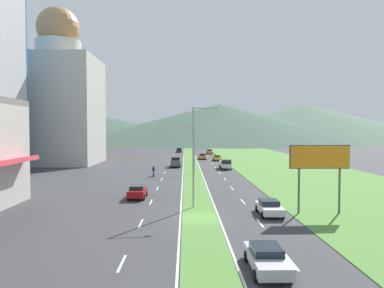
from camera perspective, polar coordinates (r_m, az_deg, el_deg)
ground_plane at (r=33.04m, az=1.23°, el=-11.70°), size 600.00×600.00×0.00m
grass_median at (r=92.39m, az=-0.27°, el=-2.68°), size 3.20×240.00×0.06m
grass_verge_right at (r=94.94m, az=12.28°, el=-2.60°), size 24.00×240.00×0.06m
lane_dash_left_1 at (r=22.90m, az=-11.12°, el=-18.13°), size 0.16×2.80×0.01m
lane_dash_left_2 at (r=31.50m, az=-8.16°, el=-12.41°), size 0.16×2.80×0.01m
lane_dash_left_3 at (r=40.31m, az=-6.55°, el=-9.16°), size 0.16×2.80×0.01m
lane_dash_left_4 at (r=49.23m, az=-5.53°, el=-7.07°), size 0.16×2.80×0.01m
lane_dash_left_5 at (r=58.20m, az=-4.83°, el=-5.62°), size 0.16×2.80×0.01m
lane_dash_left_6 at (r=67.21m, az=-4.32°, el=-4.56°), size 0.16×2.80×0.01m
lane_dash_left_7 at (r=76.24m, az=-3.93°, el=-3.75°), size 0.16×2.80×0.01m
lane_dash_left_8 at (r=85.28m, az=-3.63°, el=-3.12°), size 0.16×2.80×0.01m
lane_dash_left_9 at (r=94.34m, az=-3.38°, el=-2.60°), size 0.16×2.80×0.01m
lane_dash_left_10 at (r=103.40m, az=-3.18°, el=-2.18°), size 0.16×2.80×0.01m
lane_dash_left_11 at (r=112.47m, az=-3.01°, el=-1.82°), size 0.16×2.80×0.01m
lane_dash_left_12 at (r=121.54m, az=-2.87°, el=-1.52°), size 0.16×2.80×0.01m
lane_dash_left_13 at (r=130.62m, az=-2.74°, el=-1.25°), size 0.16×2.80×0.01m
lane_dash_left_14 at (r=139.70m, az=-2.63°, el=-1.03°), size 0.16×2.80×0.01m
lane_dash_right_1 at (r=23.47m, az=15.56°, el=-17.65°), size 0.16×2.80×0.01m
lane_dash_right_2 at (r=31.91m, az=10.77°, el=-12.23°), size 0.16×2.80×0.01m
lane_dash_right_3 at (r=40.64m, az=8.11°, el=-9.07°), size 0.16×2.80×0.01m
lane_dash_right_4 at (r=49.50m, az=6.42°, el=-7.02°), size 0.16×2.80×0.01m
lane_dash_right_5 at (r=58.43m, az=5.25°, el=-5.59°), size 0.16×2.80×0.01m
lane_dash_right_6 at (r=67.41m, az=4.39°, el=-4.54°), size 0.16×2.80×0.01m
lane_dash_right_7 at (r=76.41m, az=3.74°, el=-3.74°), size 0.16×2.80×0.01m
lane_dash_right_8 at (r=85.44m, az=3.23°, el=-3.11°), size 0.16×2.80×0.01m
lane_dash_right_9 at (r=94.48m, az=2.82°, el=-2.59°), size 0.16×2.80×0.01m
lane_dash_right_10 at (r=103.53m, az=2.47°, el=-2.17°), size 0.16×2.80×0.01m
lane_dash_right_11 at (r=112.59m, az=2.19°, el=-1.81°), size 0.16×2.80×0.01m
lane_dash_right_12 at (r=121.65m, az=1.94°, el=-1.51°), size 0.16×2.80×0.01m
lane_dash_right_13 at (r=130.72m, az=1.73°, el=-1.25°), size 0.16×2.80×0.01m
lane_dash_right_14 at (r=139.79m, az=1.55°, el=-1.02°), size 0.16×2.80×0.01m
edge_line_median_left at (r=92.38m, az=-1.35°, el=-2.70°), size 0.16×240.00×0.01m
edge_line_median_right at (r=92.43m, az=0.82°, el=-2.70°), size 0.16×240.00×0.01m
domed_building at (r=90.51m, az=-20.38°, el=6.58°), size 17.84×17.84×36.63m
midrise_colored at (r=108.89m, az=-18.10°, el=2.78°), size 12.44×12.44×18.41m
hill_far_left at (r=313.82m, az=-14.50°, el=2.54°), size 208.89×208.89×20.03m
hill_far_center at (r=255.23m, az=4.28°, el=3.41°), size 205.62×205.62×26.37m
hill_far_right at (r=297.53m, az=17.21°, el=3.32°), size 208.59×208.59×28.15m
street_lamp_near at (r=36.41m, az=0.69°, el=-1.03°), size 3.01×0.44×10.33m
street_lamp_mid at (r=65.63m, az=0.04°, el=-0.26°), size 3.24×0.51×8.76m
billboard_roadside at (r=35.84m, az=19.66°, el=-2.51°), size 5.73×0.28×6.56m
car_0 at (r=119.31m, az=2.79°, el=-1.22°), size 1.88×4.08×1.53m
car_1 at (r=97.46m, az=1.65°, el=-1.99°), size 1.99×4.20×1.54m
car_2 at (r=42.69m, az=-8.67°, el=-7.47°), size 2.00×4.38×1.49m
car_3 at (r=93.35m, az=4.01°, el=-2.22°), size 2.00×4.07×1.38m
car_4 at (r=34.82m, az=12.20°, el=-9.81°), size 2.04×4.35×1.40m
car_5 at (r=21.67m, az=11.80°, el=-17.32°), size 2.03×4.71×1.38m
car_6 at (r=127.52m, az=-2.08°, el=-0.98°), size 1.88×4.40×1.61m
pickup_truck_0 at (r=77.71m, az=-2.61°, el=-2.91°), size 2.18×5.40×2.00m
pickup_truck_1 at (r=73.38m, az=5.35°, el=-3.23°), size 2.18×5.40×2.00m
motorcycle_rider at (r=61.82m, az=-6.14°, el=-4.48°), size 0.36×2.00×1.80m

